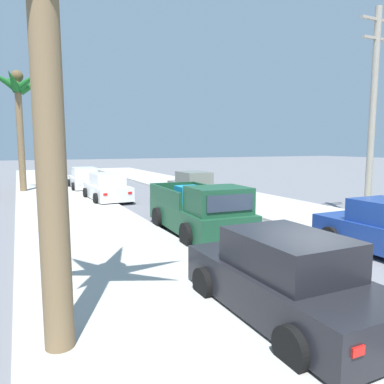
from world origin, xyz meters
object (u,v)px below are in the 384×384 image
car_right_mid (285,279)px  pickup_truck (200,212)px  car_right_near (194,186)px  palm_tree_right_fore (18,94)px  utility_pole (373,111)px  car_left_mid (107,188)px  car_left_far (85,179)px

car_right_mid → pickup_truck: bearing=77.2°
car_right_near → palm_tree_right_fore: bearing=142.5°
car_right_mid → palm_tree_right_fore: bearing=100.3°
car_right_near → car_right_mid: 15.21m
car_right_near → utility_pole: utility_pole is taller
car_left_mid → car_right_mid: same height
pickup_truck → palm_tree_right_fore: palm_tree_right_fore is taller
car_right_near → car_right_mid: (-5.13, -14.32, 0.00)m
car_left_far → palm_tree_right_fore: size_ratio=0.55×
car_right_mid → utility_pole: size_ratio=0.51×
car_right_near → utility_pole: (3.72, -8.76, 3.71)m
car_right_mid → palm_tree_right_fore: (-3.87, 21.23, 5.58)m
car_left_far → utility_pole: size_ratio=0.51×
car_left_far → utility_pole: (8.78, -16.04, 3.71)m
car_left_mid → pickup_truck: bearing=-83.2°
utility_pole → palm_tree_right_fore: bearing=129.1°
pickup_truck → palm_tree_right_fore: 16.93m
car_left_mid → utility_pole: utility_pole is taller
car_right_near → car_left_far: (-5.06, 7.28, 0.00)m
car_right_near → car_left_mid: same height
car_left_far → utility_pole: bearing=-61.3°
car_right_mid → palm_tree_right_fore: size_ratio=0.55×
car_left_mid → utility_pole: (8.57, -9.78, 3.71)m
car_right_near → utility_pole: 10.21m
car_right_near → palm_tree_right_fore: 12.64m
car_left_far → utility_pole: 18.66m
car_left_mid → palm_tree_right_fore: bearing=125.1°
car_left_far → utility_pole: utility_pole is taller
car_left_far → car_left_mid: bearing=-88.1°
pickup_truck → utility_pole: 8.32m
car_left_mid → palm_tree_right_fore: size_ratio=0.56×
car_right_near → car_left_mid: 4.96m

